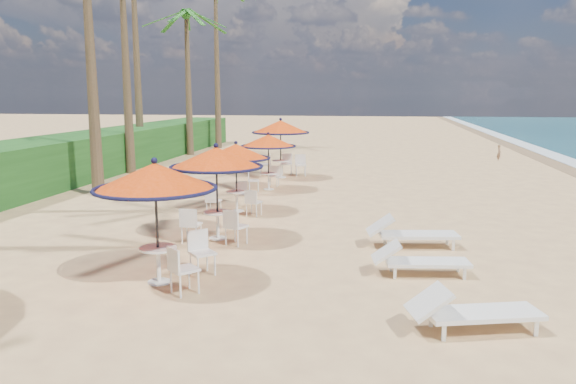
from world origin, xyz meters
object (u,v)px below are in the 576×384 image
object	(u,v)px
station_4	(281,134)
lounger_far	(409,232)
lounger_mid	(417,260)
station_3	(268,146)
station_1	(216,167)
lounger_near	(470,310)
station_0	(160,188)
station_2	(236,160)

from	to	relation	value
station_4	lounger_far	world-z (taller)	station_4
lounger_mid	station_3	bearing A→B (deg)	109.97
station_1	station_4	bearing A→B (deg)	91.40
station_4	lounger_far	xyz separation A→B (m)	(4.91, -10.49, -1.51)
station_1	lounger_near	distance (m)	7.25
station_0	lounger_near	bearing A→B (deg)	-14.16
station_2	lounger_mid	xyz separation A→B (m)	(5.08, -5.36, -1.26)
station_1	station_2	world-z (taller)	station_1
lounger_far	station_4	bearing A→B (deg)	106.64
station_1	station_3	bearing A→B (deg)	91.58
lounger_mid	lounger_near	bearing A→B (deg)	-84.33
station_2	lounger_far	size ratio (longest dim) A/B	0.99
station_4	lounger_mid	distance (m)	13.61
station_3	station_4	world-z (taller)	station_4
lounger_mid	station_1	bearing A→B (deg)	148.88
station_1	station_2	bearing A→B (deg)	96.25
station_1	station_2	size ratio (longest dim) A/B	1.10
station_0	lounger_far	xyz separation A→B (m)	(4.76, 3.34, -1.48)
station_1	station_4	xyz separation A→B (m)	(-0.26, 10.53, 0.05)
station_2	lounger_mid	bearing A→B (deg)	-46.52
station_0	station_4	distance (m)	13.83
station_4	lounger_far	distance (m)	11.68
station_1	lounger_mid	xyz separation A→B (m)	(4.72, -2.05, -1.50)
station_1	lounger_near	bearing A→B (deg)	-41.22
lounger_near	station_2	bearing A→B (deg)	109.56
station_3	lounger_mid	size ratio (longest dim) A/B	1.10
station_1	lounger_mid	world-z (taller)	station_1
lounger_near	lounger_mid	bearing A→B (deg)	87.31
lounger_near	lounger_far	bearing A→B (deg)	82.25
station_0	station_1	world-z (taller)	station_0
lounger_far	lounger_near	bearing A→B (deg)	-90.23
station_4	station_2	bearing A→B (deg)	-90.83
station_3	lounger_near	size ratio (longest dim) A/B	1.02
lounger_far	station_0	bearing A→B (deg)	-153.39
lounger_near	lounger_far	world-z (taller)	lounger_far
station_1	station_0	bearing A→B (deg)	-91.80
station_0	lounger_far	bearing A→B (deg)	35.07
station_3	station_4	xyz separation A→B (m)	(-0.05, 3.16, 0.22)
station_3	lounger_near	xyz separation A→B (m)	(5.54, -12.05, -1.31)
station_1	lounger_far	bearing A→B (deg)	0.47
lounger_near	lounger_mid	xyz separation A→B (m)	(-0.62, 2.62, -0.02)
lounger_near	station_1	bearing A→B (deg)	122.80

